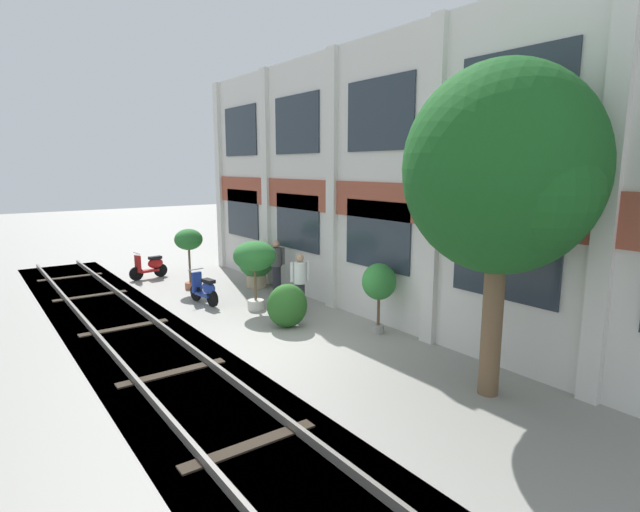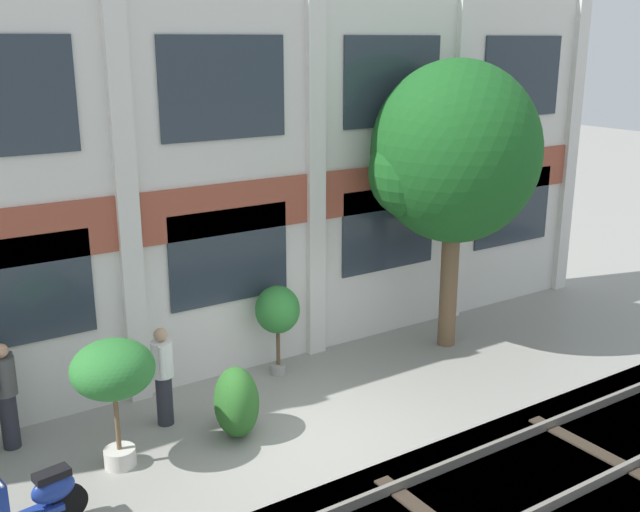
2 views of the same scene
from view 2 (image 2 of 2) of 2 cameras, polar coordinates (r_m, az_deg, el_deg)
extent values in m
plane|color=gray|center=(12.05, -0.73, -13.28)|extent=(80.00, 80.00, 0.00)
cube|color=silver|center=(13.25, -7.62, 5.52)|extent=(17.94, 0.50, 7.01)
cube|color=#9E4C38|center=(13.10, -7.04, 3.60)|extent=(17.94, 0.06, 0.90)
cube|color=silver|center=(12.31, -14.52, 4.32)|extent=(0.36, 0.16, 7.01)
cube|color=silver|center=(13.86, -0.34, 6.13)|extent=(0.36, 0.16, 7.01)
cube|color=silver|center=(16.07, 10.52, 7.26)|extent=(0.36, 0.16, 7.01)
cube|color=silver|center=(18.72, 18.57, 7.93)|extent=(0.36, 0.16, 7.01)
cube|color=#28333D|center=(12.21, -22.09, -2.57)|extent=(2.30, 0.04, 1.70)
cube|color=#28333D|center=(13.30, -6.89, 0.02)|extent=(2.30, 0.04, 1.70)
cube|color=#28333D|center=(15.18, 5.29, 2.10)|extent=(2.30, 0.04, 1.70)
cube|color=#28333D|center=(17.59, 14.48, 3.61)|extent=(2.30, 0.04, 1.70)
cube|color=#28333D|center=(12.80, -7.34, 12.58)|extent=(2.30, 0.04, 1.70)
cube|color=#28333D|center=(14.74, 5.58, 13.10)|extent=(2.30, 0.04, 1.70)
cube|color=#28333D|center=(17.22, 15.17, 13.06)|extent=(2.30, 0.04, 1.70)
cube|color=slate|center=(10.64, 5.34, -17.26)|extent=(25.94, 0.07, 0.15)
cube|color=#382D23|center=(12.32, 19.75, -13.54)|extent=(0.24, 2.10, 0.03)
cylinder|color=brown|center=(14.94, 9.82, -1.40)|extent=(0.35, 0.35, 2.94)
ellipsoid|color=#19561E|center=(14.41, 10.28, 7.81)|extent=(3.20, 3.20, 3.44)
sphere|color=#19561E|center=(14.08, 7.27, 6.32)|extent=(1.76, 1.76, 1.76)
sphere|color=#19561E|center=(14.88, 13.00, 6.57)|extent=(1.76, 1.76, 1.76)
cylinder|color=beige|center=(11.53, -14.99, -14.58)|extent=(0.46, 0.46, 0.27)
cylinder|color=brown|center=(11.20, -15.24, -11.59)|extent=(0.07, 0.07, 1.09)
ellipsoid|color=#2D7A33|center=(10.90, -15.52, -8.30)|extent=(1.17, 1.17, 0.82)
cylinder|color=gray|center=(13.93, -3.18, -8.59)|extent=(0.29, 0.29, 0.19)
cylinder|color=brown|center=(13.71, -3.22, -6.53)|extent=(0.07, 0.07, 0.90)
ellipsoid|color=#2D7A33|center=(13.48, -3.26, -4.09)|extent=(0.81, 0.81, 0.87)
cylinder|color=black|center=(10.55, -18.57, -17.37)|extent=(0.49, 0.16, 0.48)
ellipsoid|color=navy|center=(10.35, -19.66, -16.35)|extent=(0.59, 0.34, 0.36)
cube|color=black|center=(10.25, -19.77, -15.40)|extent=(0.47, 0.28, 0.10)
cube|color=navy|center=(10.15, -23.16, -17.04)|extent=(0.16, 0.29, 0.60)
cylinder|color=#282833|center=(12.35, -11.76, -10.68)|extent=(0.26, 0.26, 0.83)
cylinder|color=silver|center=(12.05, -11.95, -7.67)|extent=(0.34, 0.34, 0.59)
sphere|color=tan|center=(11.90, -12.06, -5.89)|extent=(0.22, 0.22, 0.22)
cylinder|color=silver|center=(11.84, -11.96, -7.97)|extent=(0.09, 0.09, 0.53)
cylinder|color=silver|center=(12.24, -11.96, -7.13)|extent=(0.09, 0.09, 0.53)
cylinder|color=#282833|center=(12.36, -22.58, -11.52)|extent=(0.26, 0.26, 0.87)
cylinder|color=#4C4C4C|center=(12.06, -22.95, -8.44)|extent=(0.34, 0.34, 0.58)
sphere|color=tan|center=(11.90, -23.16, -6.67)|extent=(0.22, 0.22, 0.22)
cylinder|color=#4C4C4C|center=(12.22, -22.47, -7.90)|extent=(0.09, 0.09, 0.52)
ellipsoid|color=#286023|center=(11.82, -6.38, -10.98)|extent=(1.01, 1.19, 1.10)
camera|label=1|loc=(15.21, 44.34, 4.05)|focal=28.00mm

